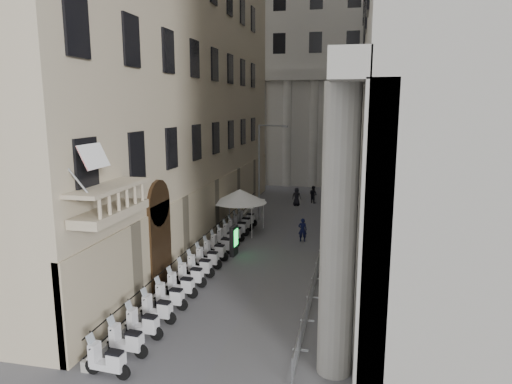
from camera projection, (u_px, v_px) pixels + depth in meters
far_building at (319, 57)px, 54.55m from camera, size 22.00×10.00×30.00m
iron_fence at (209, 251)px, 29.45m from camera, size 0.30×28.00×1.40m
blue_awning at (345, 227)px, 35.36m from camera, size 1.60×3.00×3.00m
flag at (107, 359)px, 16.91m from camera, size 1.00×1.40×8.20m
scooter_0 at (109, 377)px, 15.80m from camera, size 1.44×0.67×1.50m
scooter_1 at (128, 356)px, 17.12m from camera, size 1.44×0.67×1.50m
scooter_2 at (144, 338)px, 18.44m from camera, size 1.44×0.67×1.50m
scooter_3 at (158, 322)px, 19.76m from camera, size 1.44×0.67×1.50m
scooter_4 at (171, 309)px, 21.07m from camera, size 1.44×0.67×1.50m
scooter_5 at (182, 297)px, 22.39m from camera, size 1.44×0.67×1.50m
scooter_6 at (191, 286)px, 23.71m from camera, size 1.44×0.67×1.50m
scooter_7 at (200, 277)px, 25.03m from camera, size 1.44×0.67×1.50m
scooter_8 at (208, 268)px, 26.35m from camera, size 1.44×0.67×1.50m
scooter_9 at (215, 260)px, 27.67m from camera, size 1.44×0.67×1.50m
scooter_10 at (222, 253)px, 28.99m from camera, size 1.44×0.67×1.50m
scooter_11 at (227, 247)px, 30.30m from camera, size 1.44×0.67×1.50m
scooter_12 at (233, 241)px, 31.62m from camera, size 1.44×0.67×1.50m
scooter_13 at (238, 236)px, 32.94m from camera, size 1.44×0.67×1.50m
scooter_14 at (242, 231)px, 34.26m from camera, size 1.44×0.67×1.50m
scooter_15 at (247, 226)px, 35.58m from camera, size 1.44×0.67×1.50m
barrier_0 at (296, 369)px, 16.27m from camera, size 0.60×2.40×1.10m
barrier_1 at (304, 335)px, 18.67m from camera, size 0.60×2.40×1.10m
barrier_2 at (310, 309)px, 21.07m from camera, size 0.60×2.40×1.10m
barrier_3 at (315, 288)px, 23.47m from camera, size 0.60×2.40×1.10m
barrier_4 at (319, 271)px, 25.87m from camera, size 0.60×2.40×1.10m
barrier_5 at (322, 257)px, 28.27m from camera, size 0.60×2.40×1.10m
barrier_6 at (325, 245)px, 30.67m from camera, size 0.60×2.40×1.10m
barrier_7 at (327, 235)px, 33.07m from camera, size 0.60×2.40×1.10m
security_tent at (239, 196)px, 33.68m from camera, size 3.95×3.95×3.21m
street_lamp at (262, 164)px, 36.74m from camera, size 2.48×0.83×7.76m
info_kiosk at (234, 240)px, 28.47m from camera, size 0.36×0.91×1.89m
pedestrian_a at (303, 230)px, 31.41m from camera, size 0.62×0.42×1.63m
pedestrian_b at (313, 194)px, 43.86m from camera, size 1.03×1.01×1.67m
pedestrian_c at (297, 197)px, 42.63m from camera, size 0.87×0.59×1.72m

